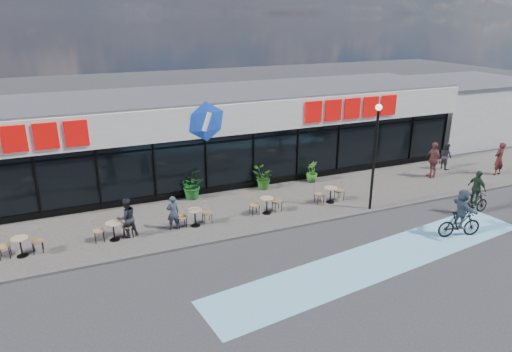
# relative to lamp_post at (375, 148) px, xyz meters

# --- Properties ---
(ground) EXTENTS (120.00, 120.00, 0.00)m
(ground) POSITION_rel_lamp_post_xyz_m (-6.31, -2.30, -2.98)
(ground) COLOR #28282B
(ground) RESTS_ON ground
(sidewalk) EXTENTS (44.00, 5.00, 0.10)m
(sidewalk) POSITION_rel_lamp_post_xyz_m (-6.31, 2.20, -2.93)
(sidewalk) COLOR #56504C
(sidewalk) RESTS_ON ground
(bike_lane) EXTENTS (14.17, 4.13, 0.01)m
(bike_lane) POSITION_rel_lamp_post_xyz_m (-2.31, -3.80, -2.98)
(bike_lane) COLOR #6BACCA
(bike_lane) RESTS_ON ground
(building) EXTENTS (30.60, 6.57, 4.75)m
(building) POSITION_rel_lamp_post_xyz_m (-6.31, 7.63, -0.65)
(building) COLOR black
(building) RESTS_ON ground
(neighbour_building) EXTENTS (9.20, 7.20, 4.11)m
(neighbour_building) POSITION_rel_lamp_post_xyz_m (14.19, 8.70, -0.92)
(neighbour_building) COLOR silver
(neighbour_building) RESTS_ON ground
(lamp_post) EXTENTS (0.28, 0.28, 4.81)m
(lamp_post) POSITION_rel_lamp_post_xyz_m (0.00, 0.00, 0.00)
(lamp_post) COLOR black
(lamp_post) RESTS_ON sidewalk
(bistro_set_1) EXTENTS (1.54, 0.62, 0.90)m
(bistro_set_1) POSITION_rel_lamp_post_xyz_m (-14.41, 1.44, -2.43)
(bistro_set_1) COLOR tan
(bistro_set_1) RESTS_ON sidewalk
(bistro_set_2) EXTENTS (1.54, 0.62, 0.90)m
(bistro_set_2) POSITION_rel_lamp_post_xyz_m (-11.13, 1.44, -2.43)
(bistro_set_2) COLOR tan
(bistro_set_2) RESTS_ON sidewalk
(bistro_set_3) EXTENTS (1.54, 0.62, 0.90)m
(bistro_set_3) POSITION_rel_lamp_post_xyz_m (-7.85, 1.44, -2.43)
(bistro_set_3) COLOR tan
(bistro_set_3) RESTS_ON sidewalk
(bistro_set_4) EXTENTS (1.54, 0.62, 0.90)m
(bistro_set_4) POSITION_rel_lamp_post_xyz_m (-4.56, 1.44, -2.43)
(bistro_set_4) COLOR tan
(bistro_set_4) RESTS_ON sidewalk
(bistro_set_5) EXTENTS (1.54, 0.62, 0.90)m
(bistro_set_5) POSITION_rel_lamp_post_xyz_m (-1.28, 1.44, -2.43)
(bistro_set_5) COLOR tan
(bistro_set_5) RESTS_ON sidewalk
(potted_plant_left) EXTENTS (1.34, 1.45, 1.33)m
(potted_plant_left) POSITION_rel_lamp_post_xyz_m (-7.22, 4.38, -2.22)
(potted_plant_left) COLOR #17511B
(potted_plant_left) RESTS_ON sidewalk
(potted_plant_mid) EXTENTS (1.26, 1.17, 1.16)m
(potted_plant_mid) POSITION_rel_lamp_post_xyz_m (-3.53, 4.18, -2.30)
(potted_plant_mid) COLOR #225518
(potted_plant_mid) RESTS_ON sidewalk
(potted_plant_right) EXTENTS (0.70, 0.70, 1.10)m
(potted_plant_right) POSITION_rel_lamp_post_xyz_m (-0.70, 4.16, -2.33)
(potted_plant_right) COLOR #255A19
(potted_plant_right) RESTS_ON sidewalk
(patron_left) EXTENTS (0.56, 0.39, 1.46)m
(patron_left) POSITION_rel_lamp_post_xyz_m (-8.75, 1.41, -2.15)
(patron_left) COLOR #28333F
(patron_left) RESTS_ON sidewalk
(patron_right) EXTENTS (0.93, 0.81, 1.64)m
(patron_right) POSITION_rel_lamp_post_xyz_m (-10.58, 1.45, -2.06)
(patron_right) COLOR black
(patron_right) RESTS_ON sidewalk
(pedestrian_a) EXTENTS (0.61, 1.20, 1.96)m
(pedestrian_a) POSITION_rel_lamp_post_xyz_m (5.70, 2.30, -1.90)
(pedestrian_a) COLOR brown
(pedestrian_a) RESTS_ON sidewalk
(pedestrian_b) EXTENTS (0.63, 0.78, 1.52)m
(pedestrian_b) POSITION_rel_lamp_post_xyz_m (7.39, 3.08, -2.12)
(pedestrian_b) COLOR #24222A
(pedestrian_b) RESTS_ON sidewalk
(pedestrian_c) EXTENTS (0.72, 0.52, 1.83)m
(pedestrian_c) POSITION_rel_lamp_post_xyz_m (9.32, 1.19, -1.97)
(pedestrian_c) COLOR #441918
(pedestrian_c) RESTS_ON sidewalk
(cyclist_a) EXTENTS (1.88, 1.55, 2.04)m
(cyclist_a) POSITION_rel_lamp_post_xyz_m (1.76, -3.51, -2.07)
(cyclist_a) COLOR black
(cyclist_a) RESTS_ON ground
(cyclist_b) EXTENTS (1.66, 0.94, 2.04)m
(cyclist_b) POSITION_rel_lamp_post_xyz_m (4.09, -2.09, -2.17)
(cyclist_b) COLOR black
(cyclist_b) RESTS_ON ground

